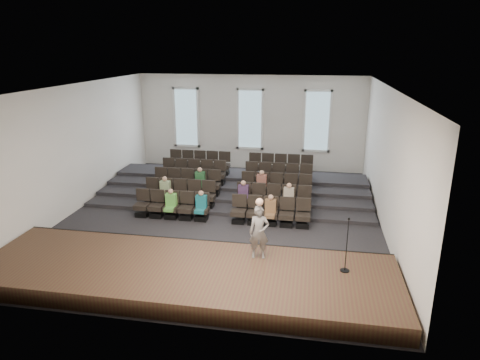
% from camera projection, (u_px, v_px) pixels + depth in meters
% --- Properties ---
extents(ground, '(14.00, 14.00, 0.00)m').
position_uv_depth(ground, '(223.00, 216.00, 16.89)').
color(ground, black).
rests_on(ground, ground).
extents(ceiling, '(12.00, 14.00, 0.02)m').
position_uv_depth(ceiling, '(222.00, 86.00, 15.39)').
color(ceiling, white).
rests_on(ceiling, ground).
extents(wall_back, '(12.00, 0.04, 5.00)m').
position_uv_depth(wall_back, '(250.00, 123.00, 22.74)').
color(wall_back, silver).
rests_on(wall_back, ground).
extents(wall_front, '(12.00, 0.04, 5.00)m').
position_uv_depth(wall_front, '(156.00, 229.00, 9.54)').
color(wall_front, silver).
rests_on(wall_front, ground).
extents(wall_left, '(0.04, 14.00, 5.00)m').
position_uv_depth(wall_left, '(76.00, 148.00, 17.13)').
color(wall_left, silver).
rests_on(wall_left, ground).
extents(wall_right, '(0.04, 14.00, 5.00)m').
position_uv_depth(wall_right, '(388.00, 161.00, 15.15)').
color(wall_right, silver).
rests_on(wall_right, ground).
extents(stage, '(11.80, 3.60, 0.50)m').
position_uv_depth(stage, '(185.00, 275.00, 12.02)').
color(stage, '#3D2E1A').
rests_on(stage, ground).
extents(stage_lip, '(11.80, 0.06, 0.52)m').
position_uv_depth(stage_lip, '(201.00, 247.00, 13.68)').
color(stage_lip, black).
rests_on(stage_lip, ground).
extents(risers, '(11.80, 4.80, 0.60)m').
position_uv_depth(risers, '(237.00, 186.00, 19.81)').
color(risers, black).
rests_on(risers, ground).
extents(seating_rows, '(6.80, 4.70, 1.67)m').
position_uv_depth(seating_rows, '(231.00, 187.00, 18.13)').
color(seating_rows, black).
rests_on(seating_rows, ground).
extents(windows, '(8.44, 0.10, 3.24)m').
position_uv_depth(windows, '(250.00, 119.00, 22.62)').
color(windows, white).
rests_on(windows, wall_back).
extents(audience, '(5.45, 2.64, 1.10)m').
position_uv_depth(audience, '(225.00, 194.00, 16.95)').
color(audience, '#5AAC45').
rests_on(audience, seating_rows).
extents(speaker, '(0.62, 0.46, 1.58)m').
position_uv_depth(speaker, '(259.00, 232.00, 12.27)').
color(speaker, slate).
rests_on(speaker, stage).
extents(mic_stand, '(0.26, 0.26, 1.58)m').
position_uv_depth(mic_stand, '(346.00, 255.00, 11.60)').
color(mic_stand, black).
rests_on(mic_stand, stage).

